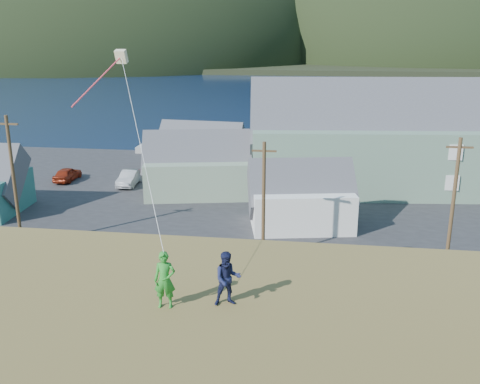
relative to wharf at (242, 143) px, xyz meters
name	(u,v)px	position (x,y,z in m)	size (l,w,h in m)	color
ground	(250,271)	(6.00, -40.00, -0.45)	(900.00, 900.00, 0.00)	#0A1638
grass_strip	(246,283)	(6.00, -42.00, -0.40)	(110.00, 8.00, 0.10)	#4C3D19
waterfront_lot	(271,196)	(6.00, -23.00, -0.39)	(72.00, 36.00, 0.12)	#28282B
wharf	(242,143)	(0.00, 0.00, 0.00)	(26.00, 14.00, 0.90)	gray
far_shore	(312,56)	(6.00, 290.00, 0.55)	(900.00, 320.00, 2.00)	black
far_hills	(375,58)	(41.59, 239.38, 1.55)	(760.00, 265.00, 143.00)	black
lodge	(443,139)	(22.30, -18.26, 4.62)	(38.47, 14.53, 13.21)	slate
shed_palegreen_near	(197,166)	(-1.13, -23.37, 2.35)	(11.29, 8.33, 7.45)	slate
shed_white	(301,197)	(9.00, -31.14, 2.10)	(9.22, 6.99, 6.65)	white
shed_palegreen_far	(201,147)	(-3.02, -13.07, 2.06)	(10.17, 6.36, 6.53)	gray
utility_poles	(228,197)	(4.35, -38.50, 4.13)	(29.81, 0.24, 9.58)	#47331E
parked_cars	(188,173)	(-3.26, -18.63, 0.43)	(26.04, 12.95, 1.58)	white
kite_flyer_green	(165,280)	(5.69, -58.23, 7.62)	(0.64, 0.42, 1.74)	#238225
kite_flyer_navy	(228,279)	(7.49, -57.83, 7.59)	(0.82, 0.64, 1.68)	#161B3E
kite_rig	(118,63)	(1.73, -50.35, 13.40)	(2.61, 4.35, 10.47)	beige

